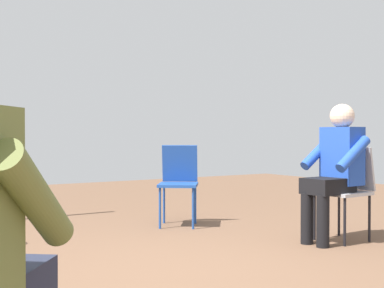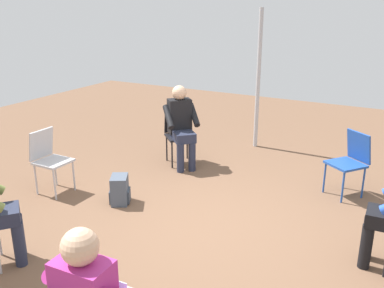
% 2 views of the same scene
% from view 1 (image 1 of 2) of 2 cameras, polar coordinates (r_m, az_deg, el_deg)
% --- Properties ---
extents(ground_plane, '(14.00, 14.00, 0.00)m').
position_cam_1_polar(ground_plane, '(3.70, -3.81, -14.05)').
color(ground_plane, brown).
extents(chair_east, '(0.45, 0.42, 0.85)m').
position_cam_1_polar(chair_east, '(5.08, 16.22, -4.30)').
color(chair_east, '#B7B7BC').
rests_on(chair_east, ground).
extents(chair_northeast, '(0.57, 0.58, 0.85)m').
position_cam_1_polar(chair_northeast, '(5.69, -1.42, -3.70)').
color(chair_northeast, '#1E4799').
rests_on(chair_northeast, ground).
extents(person_in_blue, '(0.53, 0.51, 1.24)m').
position_cam_1_polar(person_in_blue, '(4.94, 15.03, -2.15)').
color(person_in_blue, black).
rests_on(person_in_blue, ground).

